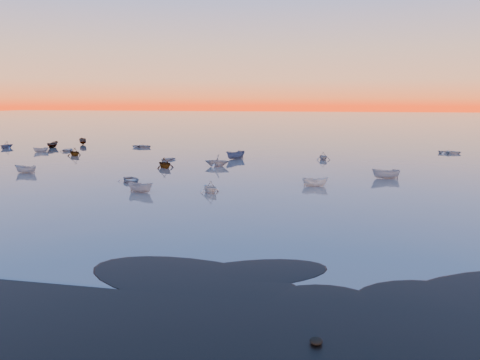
% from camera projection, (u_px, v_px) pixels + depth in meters
% --- Properties ---
extents(ground, '(600.00, 600.00, 0.00)m').
position_uv_depth(ground, '(278.00, 141.00, 128.57)').
color(ground, '#615751').
rests_on(ground, ground).
extents(mud_lobes, '(140.00, 6.00, 0.07)m').
position_uv_depth(mud_lobes, '(95.00, 275.00, 31.03)').
color(mud_lobes, black).
rests_on(mud_lobes, ground).
extents(moored_fleet, '(124.00, 58.00, 1.20)m').
position_uv_depth(moored_fleet, '(246.00, 164.00, 83.18)').
color(moored_fleet, silver).
rests_on(moored_fleet, ground).
extents(boat_near_left, '(4.38, 4.04, 1.06)m').
position_uv_depth(boat_near_left, '(131.00, 182.00, 65.67)').
color(boat_near_left, gray).
rests_on(boat_near_left, ground).
extents(boat_near_center, '(1.62, 3.51, 1.19)m').
position_uv_depth(boat_near_center, '(315.00, 186.00, 62.68)').
color(boat_near_center, silver).
rests_on(boat_near_center, ground).
extents(boat_near_right, '(3.37, 3.34, 1.14)m').
position_uv_depth(boat_near_right, '(210.00, 192.00, 58.41)').
color(boat_near_right, silver).
rests_on(boat_near_right, ground).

